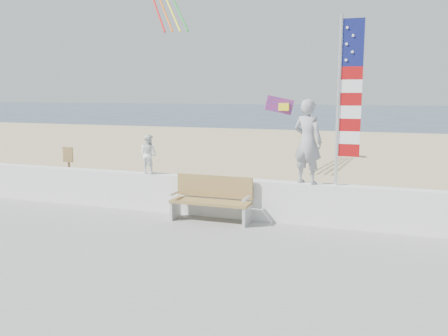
{
  "coord_description": "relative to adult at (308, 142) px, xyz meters",
  "views": [
    {
      "loc": [
        3.66,
        -8.14,
        3.04
      ],
      "look_at": [
        0.2,
        1.8,
        1.35
      ],
      "focal_mm": 38.0,
      "sensor_mm": 36.0,
      "label": 1
    }
  ],
  "objects": [
    {
      "name": "seawall",
      "position": [
        -2.03,
        0.0,
        -1.36
      ],
      "size": [
        30.0,
        0.35,
        0.9
      ],
      "primitive_type": "cube",
      "color": "white",
      "rests_on": "boardwalk"
    },
    {
      "name": "adult",
      "position": [
        0.0,
        0.0,
        0.0
      ],
      "size": [
        0.78,
        0.65,
        1.82
      ],
      "primitive_type": "imported",
      "rotation": [
        0.0,
        0.0,
        2.76
      ],
      "color": "gray",
      "rests_on": "seawall"
    },
    {
      "name": "bench",
      "position": [
        -2.04,
        -0.45,
        -1.3
      ],
      "size": [
        1.8,
        0.57,
        1.0
      ],
      "color": "olive",
      "rests_on": "boardwalk"
    },
    {
      "name": "sign",
      "position": [
        -6.72,
        0.72,
        -1.05
      ],
      "size": [
        0.32,
        0.07,
        1.46
      ],
      "color": "olive",
      "rests_on": "sand"
    },
    {
      "name": "flag",
      "position": [
        0.74,
        -0.0,
        1.0
      ],
      "size": [
        0.5,
        0.08,
        3.5
      ],
      "color": "silver",
      "rests_on": "seawall"
    },
    {
      "name": "sand",
      "position": [
        -2.03,
        7.0,
        -1.95
      ],
      "size": [
        90.0,
        40.0,
        0.08
      ],
      "primitive_type": "cube",
      "color": "tan",
      "rests_on": "ground"
    },
    {
      "name": "parafoil_kite",
      "position": [
        -1.37,
        3.37,
        0.67
      ],
      "size": [
        0.86,
        0.44,
        0.58
      ],
      "color": "red",
      "rests_on": "ground"
    },
    {
      "name": "ground",
      "position": [
        -2.03,
        -2.0,
        -1.99
      ],
      "size": [
        220.0,
        220.0,
        0.0
      ],
      "primitive_type": "plane",
      "color": "#283B51",
      "rests_on": "ground"
    },
    {
      "name": "child",
      "position": [
        -3.84,
        0.0,
        -0.43
      ],
      "size": [
        0.53,
        0.44,
        0.95
      ],
      "primitive_type": "imported",
      "rotation": [
        0.0,
        0.0,
        2.95
      ],
      "color": "white",
      "rests_on": "seawall"
    }
  ]
}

